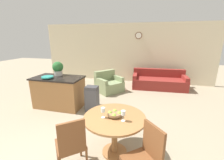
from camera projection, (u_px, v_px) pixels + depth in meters
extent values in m
cube|color=beige|center=(125.00, 53.00, 7.09)|extent=(8.00, 0.06, 2.70)
cylinder|color=brown|center=(139.00, 36.00, 6.69)|extent=(0.31, 0.02, 0.31)
cylinder|color=white|center=(139.00, 36.00, 6.68)|extent=(0.25, 0.01, 0.25)
cylinder|color=#9E6B3D|center=(114.00, 152.00, 2.76)|extent=(0.45, 0.45, 0.04)
cylinder|color=#9E6B3D|center=(115.00, 135.00, 2.66)|extent=(0.11, 0.11, 0.67)
cylinder|color=#9E6B3D|center=(115.00, 117.00, 2.56)|extent=(1.07, 1.07, 0.03)
cylinder|color=brown|center=(58.00, 153.00, 2.47)|extent=(0.04, 0.04, 0.42)
cylinder|color=brown|center=(80.00, 146.00, 2.63)|extent=(0.04, 0.04, 0.42)
cube|color=brown|center=(71.00, 144.00, 2.32)|extent=(0.59, 0.59, 0.05)
cube|color=brown|center=(72.00, 137.00, 2.08)|extent=(0.32, 0.28, 0.47)
cube|color=brown|center=(153.00, 142.00, 1.99)|extent=(0.28, 0.32, 0.47)
cylinder|color=olive|center=(115.00, 116.00, 2.56)|extent=(0.09, 0.09, 0.03)
cylinder|color=olive|center=(115.00, 114.00, 2.55)|extent=(0.24, 0.24, 0.04)
sphere|color=#8CB738|center=(119.00, 114.00, 2.54)|extent=(0.08, 0.08, 0.08)
sphere|color=#8CB738|center=(115.00, 111.00, 2.62)|extent=(0.08, 0.08, 0.08)
sphere|color=#8CB738|center=(110.00, 113.00, 2.56)|extent=(0.08, 0.08, 0.08)
sphere|color=#8CB738|center=(114.00, 116.00, 2.47)|extent=(0.08, 0.08, 0.08)
cylinder|color=silver|center=(103.00, 117.00, 2.52)|extent=(0.06, 0.06, 0.01)
cylinder|color=silver|center=(103.00, 115.00, 2.51)|extent=(0.01, 0.01, 0.10)
cylinder|color=silver|center=(103.00, 110.00, 2.49)|extent=(0.07, 0.07, 0.08)
cylinder|color=silver|center=(123.00, 121.00, 2.42)|extent=(0.06, 0.06, 0.01)
cylinder|color=silver|center=(123.00, 118.00, 2.41)|extent=(0.01, 0.01, 0.10)
cylinder|color=silver|center=(123.00, 113.00, 2.38)|extent=(0.07, 0.07, 0.08)
cube|color=#9E6B3D|center=(59.00, 93.00, 4.54)|extent=(1.39, 0.75, 0.89)
cube|color=black|center=(58.00, 78.00, 4.41)|extent=(1.45, 0.81, 0.04)
cylinder|color=teal|center=(48.00, 78.00, 4.27)|extent=(0.11, 0.11, 0.02)
cylinder|color=teal|center=(47.00, 77.00, 4.26)|extent=(0.33, 0.33, 0.04)
cylinder|color=beige|center=(58.00, 73.00, 4.60)|extent=(0.24, 0.24, 0.15)
sphere|color=#2D6B33|center=(58.00, 67.00, 4.55)|extent=(0.32, 0.32, 0.32)
cube|color=#47474C|center=(92.00, 100.00, 4.25)|extent=(0.35, 0.27, 0.66)
cube|color=#3C3C41|center=(92.00, 88.00, 4.14)|extent=(0.34, 0.26, 0.09)
cube|color=maroon|center=(159.00, 83.00, 6.26)|extent=(2.19, 1.02, 0.42)
cube|color=maroon|center=(159.00, 73.00, 6.49)|extent=(2.15, 0.31, 0.34)
cube|color=maroon|center=(135.00, 80.00, 6.42)|extent=(0.20, 0.85, 0.57)
cube|color=maroon|center=(184.00, 83.00, 6.05)|extent=(0.20, 0.85, 0.57)
cube|color=gray|center=(109.00, 87.00, 5.88)|extent=(1.21, 1.22, 0.40)
cube|color=gray|center=(105.00, 75.00, 6.03)|extent=(0.71, 0.81, 0.39)
cube|color=gray|center=(101.00, 86.00, 5.64)|extent=(0.67, 0.59, 0.57)
cube|color=gray|center=(117.00, 83.00, 6.08)|extent=(0.67, 0.59, 0.57)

